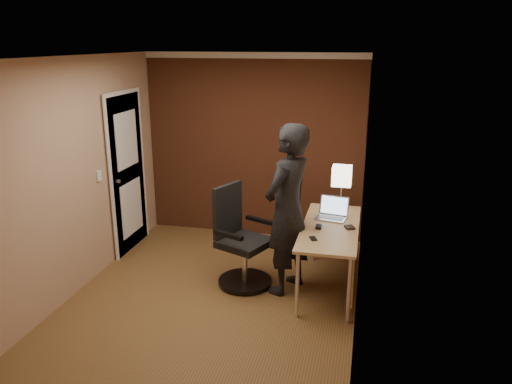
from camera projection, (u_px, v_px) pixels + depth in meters
The scene contains 9 objects.
room at pixel (226, 143), 6.44m from camera, with size 4.00×4.00×4.00m.
desk at pixel (337, 238), 5.38m from camera, with size 0.60×1.50×0.73m.
desk_lamp at pixel (342, 176), 5.73m from camera, with size 0.22×0.22×0.54m.
laptop at pixel (332, 212), 5.62m from camera, with size 0.37×0.32×0.23m.
mouse at pixel (319, 227), 5.30m from camera, with size 0.06×0.10×0.03m, color black.
phone at pixel (313, 239), 5.02m from camera, with size 0.06×0.12×0.01m, color black.
wallet at pixel (350, 227), 5.30m from camera, with size 0.09×0.11×0.02m, color black.
office_chair at pixel (240, 243), 5.54m from camera, with size 0.66×0.71×1.11m.
person at pixel (287, 210), 5.28m from camera, with size 0.68×0.44×1.85m, color black.
Camera 1 is at (1.52, -4.55, 2.65)m, focal length 35.00 mm.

